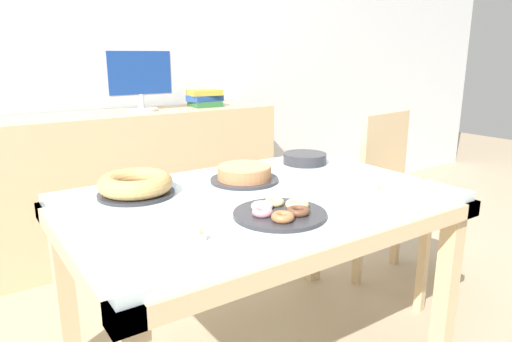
{
  "coord_description": "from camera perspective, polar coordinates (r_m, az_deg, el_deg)",
  "views": [
    {
      "loc": [
        -0.95,
        -1.37,
        1.24
      ],
      "look_at": [
        0.05,
        0.09,
        0.79
      ],
      "focal_mm": 32.0,
      "sensor_mm": 36.0,
      "label": 1
    }
  ],
  "objects": [
    {
      "name": "dining_table",
      "position": [
        1.78,
        0.35,
        -5.58
      ],
      "size": [
        1.44,
        0.95,
        0.73
      ],
      "color": "silver",
      "rests_on": "ground"
    },
    {
      "name": "tealight_near_front",
      "position": [
        2.0,
        20.18,
        -1.18
      ],
      "size": [
        0.04,
        0.04,
        0.04
      ],
      "color": "silver",
      "rests_on": "dining_table"
    },
    {
      "name": "book_stack",
      "position": [
        3.15,
        -6.41,
        9.01
      ],
      "size": [
        0.23,
        0.19,
        0.11
      ],
      "color": "#2D6638",
      "rests_on": "sideboard"
    },
    {
      "name": "plate_stack",
      "position": [
        2.23,
        6.12,
        1.58
      ],
      "size": [
        0.21,
        0.21,
        0.05
      ],
      "color": "#333338",
      "rests_on": "dining_table"
    },
    {
      "name": "cake_golden_bundt",
      "position": [
        1.77,
        -14.8,
        -1.69
      ],
      "size": [
        0.29,
        0.29,
        0.08
      ],
      "color": "#333338",
      "rests_on": "dining_table"
    },
    {
      "name": "computer_monitor",
      "position": [
        2.96,
        -14.29,
        10.92
      ],
      "size": [
        0.42,
        0.2,
        0.38
      ],
      "color": "silver",
      "rests_on": "sideboard"
    },
    {
      "name": "cake_chocolate_round",
      "position": [
        1.9,
        -1.46,
        -0.39
      ],
      "size": [
        0.29,
        0.29,
        0.07
      ],
      "color": "#333338",
      "rests_on": "dining_table"
    },
    {
      "name": "wall_back",
      "position": [
        3.22,
        -17.75,
        14.72
      ],
      "size": [
        8.0,
        0.1,
        2.6
      ],
      "primitive_type": "cube",
      "color": "silver",
      "rests_on": "ground"
    },
    {
      "name": "chair",
      "position": [
        2.59,
        17.57,
        -2.44
      ],
      "size": [
        0.47,
        0.47,
        0.94
      ],
      "color": "#D1B284",
      "rests_on": "ground"
    },
    {
      "name": "pastry_platter",
      "position": [
        1.5,
        3.06,
        -5.16
      ],
      "size": [
        0.31,
        0.31,
        0.04
      ],
      "color": "#333338",
      "rests_on": "dining_table"
    },
    {
      "name": "sideboard",
      "position": [
        3.04,
        -14.87,
        -1.28
      ],
      "size": [
        1.89,
        0.44,
        0.9
      ],
      "color": "#D1B284",
      "rests_on": "ground"
    },
    {
      "name": "tealight_centre",
      "position": [
        1.81,
        15.14,
        -2.35
      ],
      "size": [
        0.04,
        0.04,
        0.04
      ],
      "color": "silver",
      "rests_on": "dining_table"
    },
    {
      "name": "tealight_right_edge",
      "position": [
        1.33,
        -6.86,
        -8.06
      ],
      "size": [
        0.04,
        0.04,
        0.04
      ],
      "color": "silver",
      "rests_on": "dining_table"
    }
  ]
}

